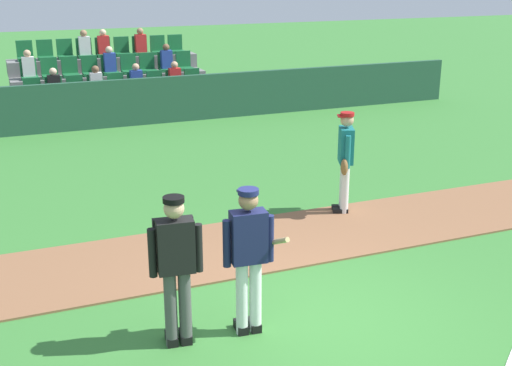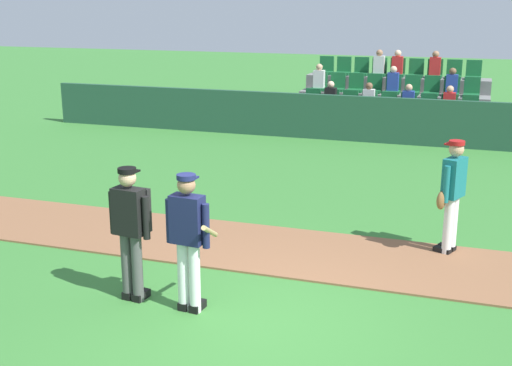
% 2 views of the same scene
% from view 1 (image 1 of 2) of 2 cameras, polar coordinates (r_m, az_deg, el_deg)
% --- Properties ---
extents(ground_plane, '(80.00, 80.00, 0.00)m').
position_cam_1_polar(ground_plane, '(8.14, 4.89, -11.77)').
color(ground_plane, '#387A33').
extents(infield_dirt_path, '(28.00, 2.01, 0.03)m').
position_cam_1_polar(infield_dirt_path, '(10.08, -1.24, -5.44)').
color(infield_dirt_path, brown).
rests_on(infield_dirt_path, ground).
extents(dugout_fence, '(20.00, 0.16, 1.24)m').
position_cam_1_polar(dugout_fence, '(17.87, -11.24, 6.78)').
color(dugout_fence, '#234C38').
rests_on(dugout_fence, ground).
extents(stadium_bleachers, '(5.55, 2.95, 2.30)m').
position_cam_1_polar(stadium_bleachers, '(19.68, -12.33, 7.79)').
color(stadium_bleachers, slate).
rests_on(stadium_bleachers, ground).
extents(batter_navy_jersey, '(0.66, 0.79, 1.76)m').
position_cam_1_polar(batter_navy_jersey, '(7.45, -0.61, -6.27)').
color(batter_navy_jersey, white).
rests_on(batter_navy_jersey, ground).
extents(umpire_home_plate, '(0.59, 0.34, 1.76)m').
position_cam_1_polar(umpire_home_plate, '(7.27, -6.92, -6.80)').
color(umpire_home_plate, '#4C4C4C').
rests_on(umpire_home_plate, ground).
extents(runner_teal_jersey, '(0.42, 0.62, 1.76)m').
position_cam_1_polar(runner_teal_jersey, '(11.23, 7.68, 2.05)').
color(runner_teal_jersey, white).
rests_on(runner_teal_jersey, ground).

